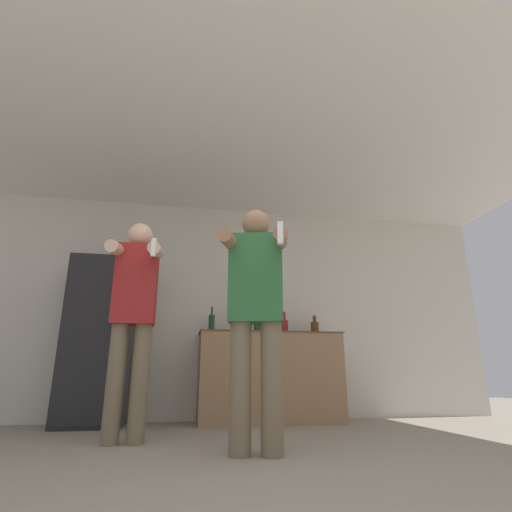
{
  "coord_description": "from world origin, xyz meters",
  "views": [
    {
      "loc": [
        -0.37,
        -1.77,
        0.48
      ],
      "look_at": [
        0.11,
        0.91,
        1.3
      ],
      "focal_mm": 28.0,
      "sensor_mm": 36.0,
      "label": 1
    }
  ],
  "objects_px": {
    "bottle_short_whiskey": "(212,323)",
    "person_woman_foreground": "(256,307)",
    "refrigerator": "(99,340)",
    "bottle_amber_bourbon": "(257,324)",
    "bottle_tall_gin": "(284,325)",
    "bottle_dark_rum": "(315,327)",
    "bottle_brown_liquor": "(247,323)",
    "person_man_side": "(134,309)"
  },
  "relations": [
    {
      "from": "person_man_side",
      "to": "bottle_amber_bourbon",
      "type": "bearing_deg",
      "value": 45.34
    },
    {
      "from": "bottle_brown_liquor",
      "to": "person_woman_foreground",
      "type": "distance_m",
      "value": 1.87
    },
    {
      "from": "bottle_short_whiskey",
      "to": "bottle_brown_liquor",
      "type": "distance_m",
      "value": 0.41
    },
    {
      "from": "bottle_amber_bourbon",
      "to": "bottle_short_whiskey",
      "type": "bearing_deg",
      "value": -180.0
    },
    {
      "from": "bottle_brown_liquor",
      "to": "person_man_side",
      "type": "distance_m",
      "value": 1.66
    },
    {
      "from": "bottle_dark_rum",
      "to": "bottle_brown_liquor",
      "type": "bearing_deg",
      "value": 180.0
    },
    {
      "from": "bottle_tall_gin",
      "to": "bottle_short_whiskey",
      "type": "distance_m",
      "value": 0.84
    },
    {
      "from": "bottle_dark_rum",
      "to": "person_woman_foreground",
      "type": "bearing_deg",
      "value": -119.14
    },
    {
      "from": "bottle_short_whiskey",
      "to": "bottle_tall_gin",
      "type": "bearing_deg",
      "value": 0.0
    },
    {
      "from": "bottle_dark_rum",
      "to": "person_woman_foreground",
      "type": "relative_size",
      "value": 0.14
    },
    {
      "from": "bottle_short_whiskey",
      "to": "person_woman_foreground",
      "type": "relative_size",
      "value": 0.18
    },
    {
      "from": "refrigerator",
      "to": "bottle_amber_bourbon",
      "type": "relative_size",
      "value": 6.24
    },
    {
      "from": "bottle_tall_gin",
      "to": "bottle_short_whiskey",
      "type": "bearing_deg",
      "value": 180.0
    },
    {
      "from": "refrigerator",
      "to": "bottle_tall_gin",
      "type": "distance_m",
      "value": 2.01
    },
    {
      "from": "bottle_short_whiskey",
      "to": "person_woman_foreground",
      "type": "height_order",
      "value": "person_woman_foreground"
    },
    {
      "from": "bottle_dark_rum",
      "to": "bottle_amber_bourbon",
      "type": "bearing_deg",
      "value": 180.0
    },
    {
      "from": "refrigerator",
      "to": "bottle_dark_rum",
      "type": "height_order",
      "value": "refrigerator"
    },
    {
      "from": "bottle_tall_gin",
      "to": "bottle_dark_rum",
      "type": "distance_m",
      "value": 0.37
    },
    {
      "from": "bottle_tall_gin",
      "to": "person_woman_foreground",
      "type": "distance_m",
      "value": 1.97
    },
    {
      "from": "bottle_tall_gin",
      "to": "person_man_side",
      "type": "xyz_separation_m",
      "value": [
        -1.54,
        -1.24,
        -0.05
      ]
    },
    {
      "from": "bottle_amber_bourbon",
      "to": "bottle_tall_gin",
      "type": "distance_m",
      "value": 0.32
    },
    {
      "from": "refrigerator",
      "to": "bottle_dark_rum",
      "type": "bearing_deg",
      "value": 1.17
    },
    {
      "from": "bottle_amber_bourbon",
      "to": "refrigerator",
      "type": "bearing_deg",
      "value": -178.36
    },
    {
      "from": "bottle_short_whiskey",
      "to": "refrigerator",
      "type": "bearing_deg",
      "value": -177.63
    },
    {
      "from": "bottle_short_whiskey",
      "to": "bottle_brown_liquor",
      "type": "relative_size",
      "value": 1.03
    },
    {
      "from": "bottle_brown_liquor",
      "to": "bottle_dark_rum",
      "type": "bearing_deg",
      "value": 0.0
    },
    {
      "from": "bottle_short_whiskey",
      "to": "person_man_side",
      "type": "xyz_separation_m",
      "value": [
        -0.7,
        -1.24,
        -0.06
      ]
    },
    {
      "from": "bottle_dark_rum",
      "to": "bottle_short_whiskey",
      "type": "bearing_deg",
      "value": 180.0
    },
    {
      "from": "refrigerator",
      "to": "bottle_tall_gin",
      "type": "relative_size",
      "value": 6.5
    },
    {
      "from": "bottle_amber_bourbon",
      "to": "bottle_dark_rum",
      "type": "height_order",
      "value": "bottle_amber_bourbon"
    },
    {
      "from": "bottle_tall_gin",
      "to": "person_woman_foreground",
      "type": "relative_size",
      "value": 0.16
    },
    {
      "from": "refrigerator",
      "to": "bottle_amber_bourbon",
      "type": "xyz_separation_m",
      "value": [
        1.68,
        0.05,
        0.21
      ]
    },
    {
      "from": "refrigerator",
      "to": "person_woman_foreground",
      "type": "height_order",
      "value": "refrigerator"
    },
    {
      "from": "bottle_amber_bourbon",
      "to": "bottle_tall_gin",
      "type": "relative_size",
      "value": 1.04
    },
    {
      "from": "refrigerator",
      "to": "bottle_short_whiskey",
      "type": "xyz_separation_m",
      "value": [
        1.17,
        0.05,
        0.21
      ]
    },
    {
      "from": "bottle_amber_bourbon",
      "to": "person_man_side",
      "type": "relative_size",
      "value": 0.16
    },
    {
      "from": "bottle_dark_rum",
      "to": "bottle_brown_liquor",
      "type": "distance_m",
      "value": 0.8
    },
    {
      "from": "bottle_tall_gin",
      "to": "person_man_side",
      "type": "bearing_deg",
      "value": -141.25
    },
    {
      "from": "person_man_side",
      "to": "bottle_short_whiskey",
      "type": "bearing_deg",
      "value": 60.35
    },
    {
      "from": "bottle_tall_gin",
      "to": "bottle_dark_rum",
      "type": "height_order",
      "value": "bottle_tall_gin"
    },
    {
      "from": "bottle_amber_bourbon",
      "to": "bottle_brown_liquor",
      "type": "bearing_deg",
      "value": -180.0
    },
    {
      "from": "refrigerator",
      "to": "person_woman_foreground",
      "type": "relative_size",
      "value": 1.03
    }
  ]
}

